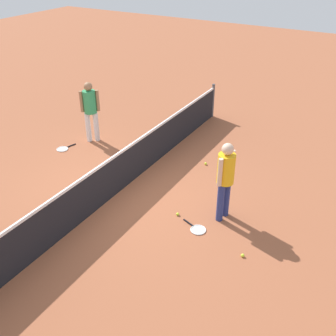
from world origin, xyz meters
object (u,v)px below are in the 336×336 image
object	(u,v)px
tennis_racket_near_player	(197,229)
tennis_ball_baseline	(178,214)
player_far_side	(90,107)
tennis_racket_far_player	(63,149)
tennis_ball_by_net	(206,164)
tennis_ball_stray_right	(243,255)
player_near_side	(225,175)

from	to	relation	value
tennis_racket_near_player	tennis_ball_baseline	world-z (taller)	tennis_ball_baseline
player_far_side	tennis_racket_far_player	distance (m)	1.35
tennis_racket_far_player	tennis_ball_baseline	distance (m)	4.24
tennis_ball_by_net	player_far_side	bearing A→B (deg)	96.15
tennis_racket_far_player	tennis_ball_stray_right	xyz separation A→B (m)	(-1.47, -5.73, 0.02)
tennis_ball_by_net	tennis_ball_stray_right	bearing A→B (deg)	-142.89
tennis_ball_stray_right	tennis_racket_near_player	bearing A→B (deg)	75.65
player_near_side	tennis_ball_baseline	distance (m)	1.34
tennis_ball_baseline	tennis_ball_by_net	bearing A→B (deg)	10.54
tennis_ball_by_net	tennis_ball_stray_right	size ratio (longest dim) A/B	1.00
player_near_side	tennis_racket_far_player	world-z (taller)	player_near_side
tennis_racket_near_player	tennis_ball_stray_right	size ratio (longest dim) A/B	9.18
tennis_ball_baseline	tennis_racket_far_player	bearing A→B (deg)	76.38
player_near_side	tennis_ball_by_net	world-z (taller)	player_near_side
player_near_side	tennis_ball_stray_right	distance (m)	1.54
tennis_ball_baseline	tennis_ball_stray_right	distance (m)	1.68
player_near_side	tennis_ball_baseline	world-z (taller)	player_near_side
player_far_side	tennis_ball_stray_right	bearing A→B (deg)	-113.28
tennis_racket_near_player	tennis_racket_far_player	world-z (taller)	same
tennis_ball_stray_right	player_far_side	bearing A→B (deg)	66.72
tennis_racket_near_player	tennis_ball_by_net	size ratio (longest dim) A/B	9.18
player_far_side	tennis_ball_stray_right	world-z (taller)	player_far_side
tennis_racket_near_player	tennis_ball_baseline	xyz separation A→B (m)	(0.21, 0.56, 0.02)
tennis_racket_far_player	tennis_ball_stray_right	size ratio (longest dim) A/B	9.19
tennis_racket_near_player	tennis_ball_by_net	bearing A→B (deg)	21.93
player_far_side	tennis_ball_baseline	bearing A→B (deg)	-116.03
player_near_side	tennis_ball_baseline	xyz separation A→B (m)	(-0.42, 0.81, -0.98)
player_near_side	tennis_racket_near_player	xyz separation A→B (m)	(-0.62, 0.26, -1.00)
player_near_side	tennis_racket_far_player	bearing A→B (deg)	83.28
player_near_side	tennis_racket_near_player	bearing A→B (deg)	157.53
player_far_side	tennis_ball_by_net	xyz separation A→B (m)	(0.36, -3.34, -0.98)
player_far_side	tennis_ball_baseline	xyz separation A→B (m)	(-1.83, -3.75, -0.98)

